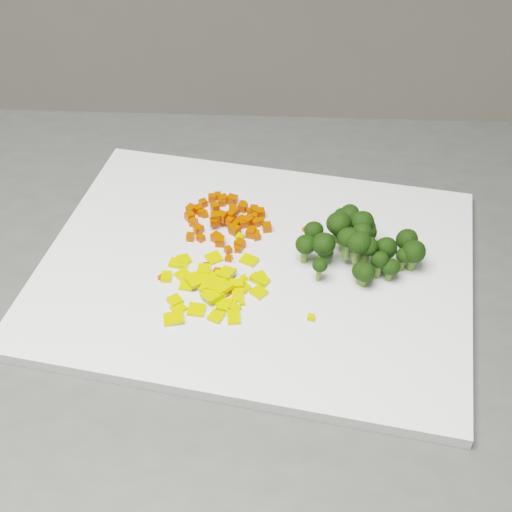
{
  "coord_description": "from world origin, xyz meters",
  "views": [
    {
      "loc": [
        0.3,
        -0.08,
        1.41
      ],
      "look_at": [
        0.29,
        0.46,
        0.92
      ],
      "focal_mm": 50.0,
      "sensor_mm": 36.0,
      "label": 1
    }
  ],
  "objects_px": {
    "carrot_pile": "(223,215)",
    "pepper_pile": "(212,285)",
    "counter_block": "(228,508)",
    "cutting_board": "(256,267)",
    "broccoli_pile": "(361,236)"
  },
  "relations": [
    {
      "from": "carrot_pile",
      "to": "pepper_pile",
      "type": "bearing_deg",
      "value": -93.27
    },
    {
      "from": "pepper_pile",
      "to": "counter_block",
      "type": "bearing_deg",
      "value": 80.88
    },
    {
      "from": "counter_block",
      "to": "carrot_pile",
      "type": "relative_size",
      "value": 9.76
    },
    {
      "from": "cutting_board",
      "to": "broccoli_pile",
      "type": "bearing_deg",
      "value": 7.04
    },
    {
      "from": "broccoli_pile",
      "to": "carrot_pile",
      "type": "bearing_deg",
      "value": 161.25
    },
    {
      "from": "counter_block",
      "to": "pepper_pile",
      "type": "bearing_deg",
      "value": -99.12
    },
    {
      "from": "counter_block",
      "to": "carrot_pile",
      "type": "distance_m",
      "value": 0.48
    },
    {
      "from": "cutting_board",
      "to": "pepper_pile",
      "type": "bearing_deg",
      "value": -136.39
    },
    {
      "from": "cutting_board",
      "to": "broccoli_pile",
      "type": "height_order",
      "value": "broccoli_pile"
    },
    {
      "from": "cutting_board",
      "to": "carrot_pile",
      "type": "xyz_separation_m",
      "value": [
        -0.04,
        0.06,
        0.02
      ]
    },
    {
      "from": "cutting_board",
      "to": "pepper_pile",
      "type": "relative_size",
      "value": 3.88
    },
    {
      "from": "cutting_board",
      "to": "pepper_pile",
      "type": "distance_m",
      "value": 0.06
    },
    {
      "from": "counter_block",
      "to": "cutting_board",
      "type": "bearing_deg",
      "value": 26.76
    },
    {
      "from": "counter_block",
      "to": "pepper_pile",
      "type": "distance_m",
      "value": 0.47
    },
    {
      "from": "counter_block",
      "to": "pepper_pile",
      "type": "relative_size",
      "value": 8.41
    }
  ]
}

